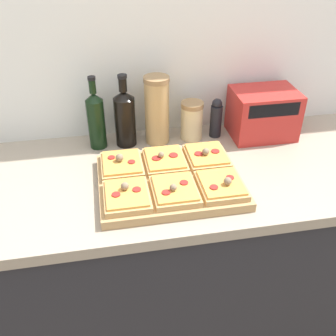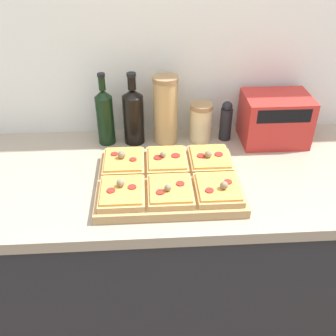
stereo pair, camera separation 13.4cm
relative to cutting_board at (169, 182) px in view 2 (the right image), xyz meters
name	(u,v)px [view 2 (the right image)]	position (x,y,z in m)	size (l,w,h in m)	color
wall_back	(166,52)	(0.02, 0.44, 0.31)	(6.00, 0.06, 2.50)	silver
kitchen_counter	(172,261)	(0.02, 0.08, -0.48)	(2.63, 0.67, 0.93)	#232328
cutting_board	(169,182)	(0.00, 0.00, 0.00)	(0.48, 0.38, 0.03)	tan
pizza_slice_back_left	(124,161)	(-0.15, 0.09, 0.03)	(0.14, 0.17, 0.06)	tan
pizza_slice_back_center	(167,160)	(0.00, 0.09, 0.03)	(0.14, 0.17, 0.05)	tan
pizza_slice_back_right	(210,159)	(0.15, 0.09, 0.03)	(0.14, 0.17, 0.05)	tan
pizza_slice_front_left	(122,192)	(-0.15, -0.09, 0.03)	(0.14, 0.17, 0.05)	tan
pizza_slice_front_center	(170,191)	(0.00, -0.09, 0.03)	(0.14, 0.17, 0.05)	tan
pizza_slice_front_right	(218,189)	(0.15, -0.09, 0.03)	(0.14, 0.17, 0.05)	tan
olive_oil_bottle	(105,116)	(-0.23, 0.31, 0.10)	(0.07, 0.07, 0.29)	black
wine_bottle	(133,115)	(-0.12, 0.31, 0.10)	(0.08, 0.08, 0.29)	black
grain_jar_tall	(166,110)	(0.01, 0.31, 0.12)	(0.10, 0.10, 0.27)	tan
grain_jar_short	(201,122)	(0.15, 0.31, 0.06)	(0.09, 0.09, 0.16)	beige
pepper_mill	(226,121)	(0.25, 0.31, 0.06)	(0.05, 0.05, 0.16)	black
toaster_oven	(275,119)	(0.44, 0.28, 0.08)	(0.28, 0.19, 0.19)	red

